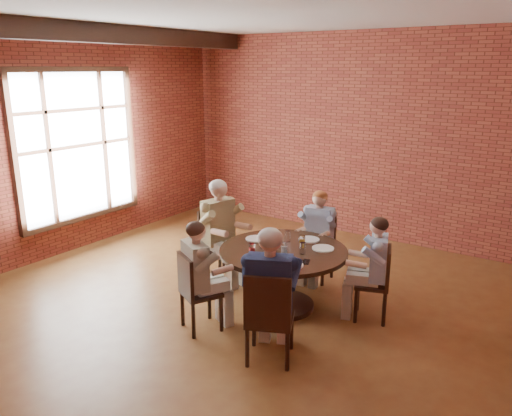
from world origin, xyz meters
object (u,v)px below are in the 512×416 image
Objects in this scene: chair_b at (319,244)px; diner_d at (201,276)px; diner_a at (373,269)px; chair_d at (195,289)px; dining_table at (283,267)px; chair_a at (378,280)px; diner_b at (317,236)px; chair_e at (269,315)px; diner_c at (221,231)px; smartphone at (306,262)px; diner_e at (270,295)px; chair_c at (217,242)px.

diner_d is at bearing -105.10° from chair_b.
chair_d is (-1.49, -1.36, -0.12)m from diner_a.
dining_table is at bearing -90.00° from diner_d.
chair_a is 0.71× the size of diner_b.
chair_d is 1.02m from chair_e.
dining_table is 1.16m from diner_c.
chair_a is at bearing 22.38° from smartphone.
diner_c is (-2.11, -0.11, 0.08)m from diner_a.
chair_e reaches higher than chair_a.
diner_e is (-0.51, -1.35, 0.08)m from diner_a.
chair_e is at bearing -37.46° from diner_a.
chair_e reaches higher than chair_d.
diner_a reaches higher than chair_c.
diner_c reaches higher than chair_e.
chair_c is at bearing -106.56° from chair_a.
chair_d reaches higher than dining_table.
chair_d is at bearing -29.68° from chair_e.
chair_c is at bearing -107.08° from diner_a.
chair_c is 0.70× the size of diner_e.
diner_a is at bearing -135.72° from diner_e.
chair_a reaches higher than dining_table.
chair_a is 0.72× the size of diner_a.
diner_a is 0.89× the size of diner_e.
diner_b reaches higher than chair_b.
smartphone is at bearing -109.16° from chair_e.
chair_c is at bearing -31.64° from diner_d.
diner_b is 8.54× the size of smartphone.
chair_b is at bearing -75.00° from diner_d.
chair_a is at bearing 19.34° from dining_table.
chair_a is 1.30m from chair_b.
chair_b is 1.40m from chair_c.
diner_a is 1.38× the size of chair_b.
diner_e is 0.81m from smartphone.
smartphone is (1.64, -0.46, 0.23)m from chair_c.
smartphone is (-0.09, 0.89, 0.23)m from chair_e.
diner_e is at bearing -39.96° from diner_a.
chair_d is 6.13× the size of smartphone.
dining_table is at bearing -90.00° from diner_c.
diner_e is at bearing -64.91° from dining_table.
diner_c reaches higher than diner_b.
chair_b is 0.99× the size of chair_d.
diner_a is 0.88× the size of diner_c.
chair_c is (-2.20, -0.09, -0.09)m from diner_a.
diner_b is at bearing -100.14° from diner_e.
diner_b is at bearing -76.07° from chair_d.
chair_d reaches higher than chair_a.
diner_d reaches higher than diner_a.
chair_a is 0.63× the size of diner_c.
diner_d reaches higher than chair_a.
chair_e is (1.73, -1.35, -0.00)m from chair_c.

